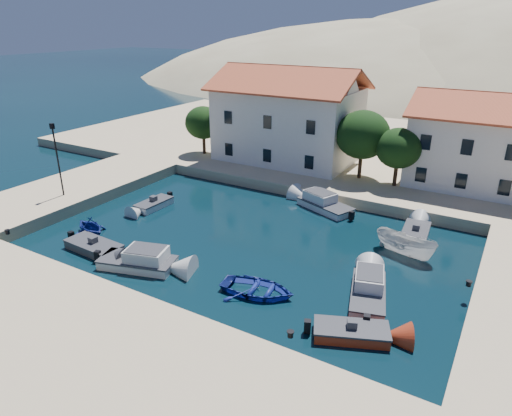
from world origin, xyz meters
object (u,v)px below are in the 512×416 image
at_px(building_mid, 473,138).
at_px(cabin_cruiser_east, 368,292).
at_px(lamppost, 57,153).
at_px(rowboat_south, 257,293).
at_px(building_left, 288,113).
at_px(cabin_cruiser_south, 137,261).
at_px(boat_east, 404,255).

bearing_deg(building_mid, cabin_cruiser_east, -95.85).
distance_m(lamppost, cabin_cruiser_east, 27.62).
bearing_deg(lamppost, building_mid, 35.45).
distance_m(building_mid, lamppost, 36.21).
relative_size(rowboat_south, cabin_cruiser_east, 0.88).
bearing_deg(building_left, lamppost, -119.90).
height_order(building_mid, cabin_cruiser_east, building_mid).
bearing_deg(cabin_cruiser_south, building_left, 77.18).
xyz_separation_m(building_mid, cabin_cruiser_south, (-16.37, -25.71, -4.75)).
xyz_separation_m(rowboat_south, boat_east, (6.30, 9.30, 0.00)).
relative_size(cabin_cruiser_south, cabin_cruiser_east, 1.05).
distance_m(building_left, cabin_cruiser_south, 25.36).
height_order(building_left, building_mid, building_left).
bearing_deg(cabin_cruiser_east, building_mid, -21.80).
distance_m(lamppost, rowboat_south, 22.25).
bearing_deg(cabin_cruiser_east, lamppost, 72.60).
distance_m(cabin_cruiser_south, rowboat_south, 8.45).
xyz_separation_m(lamppost, cabin_cruiser_south, (13.13, -4.71, -4.28)).
distance_m(building_mid, rowboat_south, 26.24).
bearing_deg(building_mid, rowboat_south, -108.20).
relative_size(building_mid, boat_east, 2.36).
xyz_separation_m(building_left, rowboat_south, (9.97, -23.42, -5.94)).
relative_size(building_left, rowboat_south, 3.29).
bearing_deg(lamppost, rowboat_south, -9.06).
xyz_separation_m(building_mid, lamppost, (-29.50, -21.00, -0.47)).
bearing_deg(rowboat_south, building_left, 13.87).
bearing_deg(cabin_cruiser_east, building_left, 21.38).
xyz_separation_m(building_mid, cabin_cruiser_east, (-2.22, -21.69, -4.75)).
bearing_deg(cabin_cruiser_south, lamppost, 143.66).
xyz_separation_m(building_left, lamppost, (-11.50, -20.00, -1.18)).
distance_m(rowboat_south, boat_east, 11.24).
bearing_deg(rowboat_south, building_mid, -27.39).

